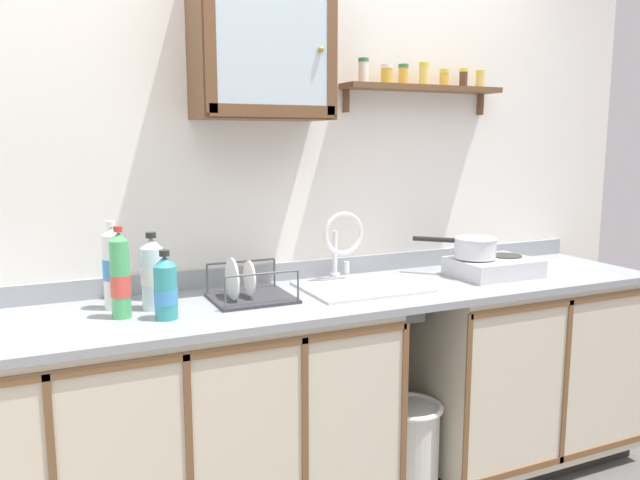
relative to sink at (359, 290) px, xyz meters
The scene contains 16 objects.
back_wall 0.47m from the sink, 114.46° to the left, with size 3.66×0.07×2.49m.
lower_cabinet_run 0.94m from the sink, behind, with size 1.68×0.63×0.90m.
lower_cabinet_run_right 0.96m from the sink, ahead, with size 1.09×0.63×0.90m.
countertop 0.14m from the sink, 162.51° to the right, with size 3.02×0.65×0.03m, color gray.
backsplash 0.30m from the sink, 117.30° to the left, with size 3.02×0.02×0.08m, color gray.
sink is the anchor object (origin of this frame).
hot_plate_stove 0.67m from the sink, ahead, with size 0.37×0.29×0.09m.
saucepan 0.59m from the sink, ahead, with size 0.31×0.30×0.09m.
bottle_soda_green_0 0.98m from the sink, behind, with size 0.07×0.07×0.32m.
bottle_water_clear_1 0.86m from the sink, behind, with size 0.08×0.08×0.29m.
bottle_opaque_white_2 1.00m from the sink, behind, with size 0.07×0.07×0.33m.
bottle_detergent_teal_3 0.85m from the sink, behind, with size 0.08×0.08×0.24m.
dish_rack 0.49m from the sink, behind, with size 0.31×0.28×0.17m.
wall_cabinet 1.08m from the sink, 160.23° to the left, with size 0.54×0.29×0.59m.
spice_shelf 0.99m from the sink, 25.28° to the left, with size 0.80×0.14×0.23m.
trash_bin 0.72m from the sink, 46.61° to the right, with size 0.28×0.28×0.44m.
Camera 1 is at (-1.10, -1.89, 1.54)m, focal length 35.44 mm.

